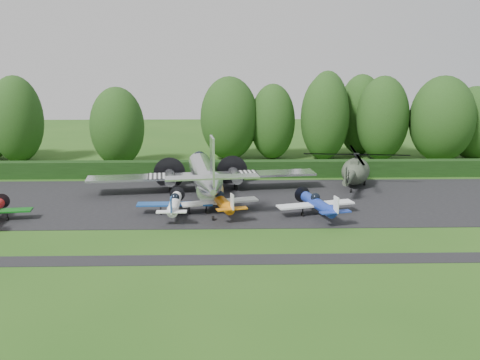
{
  "coord_description": "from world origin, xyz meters",
  "views": [
    {
      "loc": [
        3.05,
        -42.64,
        14.69
      ],
      "look_at": [
        4.29,
        8.79,
        2.5
      ],
      "focal_mm": 40.0,
      "sensor_mm": 36.0,
      "label": 1
    }
  ],
  "objects_px": {
    "light_plane_white": "(175,204)",
    "light_plane_blue": "(318,204)",
    "transport_plane": "(204,175)",
    "light_plane_orange": "(221,201)",
    "helicopter": "(356,169)",
    "sign_board": "(467,167)"
  },
  "relations": [
    {
      "from": "light_plane_orange",
      "to": "helicopter",
      "type": "height_order",
      "value": "helicopter"
    },
    {
      "from": "transport_plane",
      "to": "sign_board",
      "type": "relative_size",
      "value": 8.17
    },
    {
      "from": "helicopter",
      "to": "sign_board",
      "type": "xyz_separation_m",
      "value": [
        14.79,
        4.67,
        -0.89
      ]
    },
    {
      "from": "helicopter",
      "to": "sign_board",
      "type": "distance_m",
      "value": 15.53
    },
    {
      "from": "light_plane_orange",
      "to": "helicopter",
      "type": "relative_size",
      "value": 0.56
    },
    {
      "from": "light_plane_blue",
      "to": "sign_board",
      "type": "distance_m",
      "value": 26.29
    },
    {
      "from": "transport_plane",
      "to": "light_plane_blue",
      "type": "relative_size",
      "value": 3.16
    },
    {
      "from": "sign_board",
      "to": "transport_plane",
      "type": "bearing_deg",
      "value": -170.17
    },
    {
      "from": "light_plane_white",
      "to": "sign_board",
      "type": "relative_size",
      "value": 2.47
    },
    {
      "from": "light_plane_orange",
      "to": "light_plane_blue",
      "type": "distance_m",
      "value": 9.02
    },
    {
      "from": "light_plane_white",
      "to": "light_plane_blue",
      "type": "xyz_separation_m",
      "value": [
        13.27,
        -0.62,
        0.05
      ]
    },
    {
      "from": "sign_board",
      "to": "light_plane_blue",
      "type": "bearing_deg",
      "value": -147.15
    },
    {
      "from": "light_plane_blue",
      "to": "sign_board",
      "type": "bearing_deg",
      "value": 52.42
    },
    {
      "from": "light_plane_orange",
      "to": "light_plane_blue",
      "type": "height_order",
      "value": "light_plane_blue"
    },
    {
      "from": "transport_plane",
      "to": "light_plane_white",
      "type": "bearing_deg",
      "value": -101.51
    },
    {
      "from": "transport_plane",
      "to": "light_plane_orange",
      "type": "relative_size",
      "value": 3.18
    },
    {
      "from": "light_plane_white",
      "to": "helicopter",
      "type": "bearing_deg",
      "value": 29.68
    },
    {
      "from": "transport_plane",
      "to": "light_plane_orange",
      "type": "height_order",
      "value": "transport_plane"
    },
    {
      "from": "light_plane_white",
      "to": "light_plane_blue",
      "type": "relative_size",
      "value": 0.96
    },
    {
      "from": "light_plane_orange",
      "to": "sign_board",
      "type": "distance_m",
      "value": 33.31
    },
    {
      "from": "transport_plane",
      "to": "light_plane_orange",
      "type": "distance_m",
      "value": 7.02
    },
    {
      "from": "light_plane_orange",
      "to": "sign_board",
      "type": "relative_size",
      "value": 2.57
    }
  ]
}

